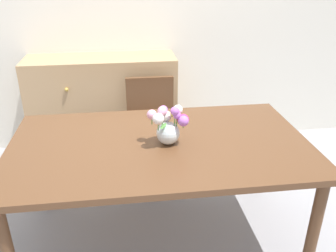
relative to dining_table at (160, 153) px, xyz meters
The scene contains 6 objects.
ground_plane 0.70m from the dining_table, ahead, with size 12.00×12.00×0.00m, color #939399.
back_wall 1.75m from the dining_table, 90.00° to the left, with size 7.00×0.10×2.80m, color silver.
dining_table is the anchor object (origin of this frame).
chair_far 0.90m from the dining_table, 88.59° to the left, with size 0.42×0.42×0.90m.
dresser 1.41m from the dining_table, 107.06° to the left, with size 1.40×0.47×1.00m.
flower_vase 0.21m from the dining_table, 22.42° to the right, with size 0.26×0.17×0.25m.
Camera 1 is at (-0.21, -1.95, 1.82)m, focal length 37.68 mm.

